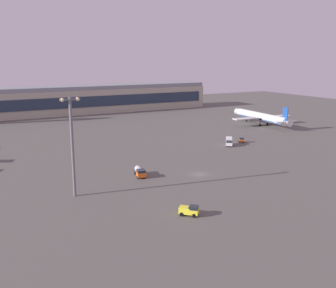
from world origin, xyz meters
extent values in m
plane|color=#56544F|center=(0.00, 0.00, 0.00)|extent=(416.00, 416.00, 0.00)
cube|color=#B2AD99|center=(-0.89, 141.67, 7.00)|extent=(173.77, 22.00, 14.00)
cube|color=#263347|center=(-0.89, 130.47, 7.70)|extent=(166.82, 0.40, 6.16)
cube|color=gray|center=(-0.89, 141.67, 15.20)|extent=(173.77, 19.80, 2.40)
cylinder|color=silver|center=(72.40, 57.06, 4.18)|extent=(6.18, 36.88, 3.87)
cone|color=silver|center=(73.63, 76.60, 4.18)|extent=(3.83, 2.67, 3.68)
cone|color=silver|center=(71.15, 37.32, 4.18)|extent=(3.66, 3.07, 3.49)
cube|color=silver|center=(72.33, 56.04, 3.98)|extent=(32.82, 6.12, 0.36)
cube|color=silver|center=(71.28, 39.25, 4.38)|extent=(11.35, 3.15, 0.36)
cube|color=#19479E|center=(71.29, 39.56, 7.49)|extent=(0.51, 3.28, 6.63)
cylinder|color=slate|center=(66.74, 56.40, 3.26)|extent=(2.47, 3.80, 2.24)
cylinder|color=slate|center=(77.93, 55.69, 3.26)|extent=(2.47, 3.80, 2.24)
cube|color=#19479E|center=(72.40, 57.06, 3.11)|extent=(5.61, 33.92, 0.37)
cylinder|color=#333338|center=(73.14, 68.78, 2.37)|extent=(0.29, 0.29, 3.62)
cylinder|color=black|center=(73.14, 68.78, 0.56)|extent=(0.48, 1.15, 1.12)
cylinder|color=#333338|center=(70.00, 54.66, 2.37)|extent=(0.29, 0.29, 3.62)
cylinder|color=black|center=(70.00, 54.66, 0.56)|extent=(0.48, 1.15, 1.12)
cylinder|color=#333338|center=(74.48, 54.38, 2.37)|extent=(0.29, 0.29, 3.62)
cylinder|color=black|center=(74.48, 54.38, 0.56)|extent=(0.48, 1.15, 1.12)
cube|color=white|center=(29.24, 25.10, 1.05)|extent=(3.55, 3.63, 1.20)
cube|color=#1E232D|center=(29.24, 25.10, 2.00)|extent=(3.20, 3.25, 0.70)
cube|color=white|center=(30.69, 27.12, 1.75)|extent=(3.97, 4.27, 2.60)
cylinder|color=black|center=(29.87, 24.18, 0.45)|extent=(0.77, 0.91, 0.90)
cylinder|color=black|center=(28.17, 25.40, 0.45)|extent=(0.77, 0.91, 0.90)
cylinder|color=black|center=(31.92, 27.04, 0.45)|extent=(0.77, 0.91, 0.90)
cylinder|color=black|center=(30.22, 28.26, 0.45)|extent=(0.77, 0.91, 0.90)
cube|color=#D85919|center=(37.74, 28.30, 0.90)|extent=(2.35, 2.27, 0.90)
cube|color=#1E232D|center=(37.74, 28.30, 1.70)|extent=(2.13, 2.03, 0.70)
cylinder|color=black|center=(38.29, 27.74, 0.45)|extent=(0.70, 0.93, 0.90)
cylinder|color=black|center=(36.97, 28.47, 0.45)|extent=(0.70, 0.93, 0.90)
cylinder|color=black|center=(39.27, 29.53, 0.45)|extent=(0.70, 0.93, 0.90)
cylinder|color=black|center=(37.96, 30.26, 0.45)|extent=(0.70, 0.93, 0.90)
cube|color=#D85919|center=(-16.34, 4.72, 1.05)|extent=(2.97, 3.43, 1.20)
cube|color=#1E232D|center=(-16.34, 4.72, 2.00)|extent=(2.70, 3.04, 0.70)
cylinder|color=silver|center=(-15.78, 7.37, 1.44)|extent=(2.62, 4.48, 1.80)
cylinder|color=black|center=(-15.40, 4.10, 0.45)|extent=(0.48, 0.94, 0.90)
cylinder|color=black|center=(-17.45, 4.53, 0.45)|extent=(0.48, 0.94, 0.90)
cylinder|color=black|center=(-14.61, 7.86, 0.45)|extent=(0.48, 0.94, 0.90)
cylinder|color=black|center=(-16.66, 8.29, 0.45)|extent=(0.48, 0.94, 0.90)
cube|color=yellow|center=(-17.60, -25.31, 1.00)|extent=(2.90, 2.90, 1.10)
cube|color=#1E232D|center=(-17.60, -25.31, 1.90)|extent=(2.61, 2.61, 0.70)
cube|color=yellow|center=(-18.97, -24.01, 1.15)|extent=(3.06, 3.05, 1.40)
cylinder|color=black|center=(-16.80, -24.90, 0.45)|extent=(0.86, 0.84, 0.90)
cylinder|color=black|center=(-17.98, -26.13, 0.45)|extent=(0.86, 0.84, 0.90)
cylinder|color=black|center=(-18.75, -23.04, 0.45)|extent=(0.86, 0.84, 0.90)
cylinder|color=black|center=(-19.92, -24.27, 0.45)|extent=(0.86, 0.84, 0.90)
cylinder|color=slate|center=(-36.69, -1.14, 12.08)|extent=(0.70, 0.70, 24.17)
cube|color=slate|center=(-36.69, -1.14, 23.57)|extent=(4.80, 0.40, 0.40)
sphere|color=#F9EAB2|center=(-38.49, -1.14, 23.57)|extent=(0.90, 0.90, 0.90)
sphere|color=#F9EAB2|center=(-34.89, -1.14, 23.57)|extent=(0.90, 0.90, 0.90)
camera|label=1|loc=(-59.46, -92.31, 33.28)|focal=42.12mm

